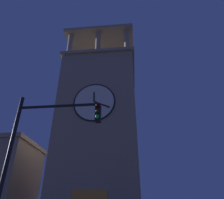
{
  "coord_description": "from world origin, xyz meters",
  "views": [
    {
      "loc": [
        -6.21,
        20.79,
        1.84
      ],
      "look_at": [
        -3.83,
        -3.33,
        15.62
      ],
      "focal_mm": 33.36,
      "sensor_mm": 36.0,
      "label": 1
    }
  ],
  "objects": [
    {
      "name": "traffic_signal_near",
      "position": [
        -2.52,
        13.2,
        4.25
      ],
      "size": [
        3.63,
        0.41,
        6.5
      ],
      "color": "black",
      "rests_on": "ground_plane"
    },
    {
      "name": "clocktower",
      "position": [
        -2.29,
        -3.3,
        10.66
      ],
      "size": [
        9.55,
        9.26,
        27.46
      ],
      "color": "gray",
      "rests_on": "ground_plane"
    }
  ]
}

